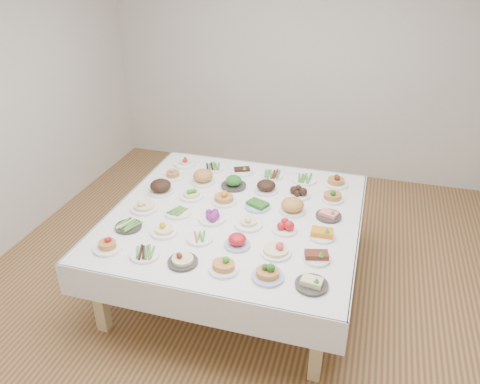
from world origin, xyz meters
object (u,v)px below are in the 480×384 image
(dish_18, at_px, (161,186))
(dish_0, at_px, (107,244))
(display_table, at_px, (235,220))
(dish_35, at_px, (336,179))

(dish_18, bearing_deg, dish_0, -90.46)
(dish_18, bearing_deg, display_table, -11.84)
(dish_18, distance_m, dish_35, 1.66)
(display_table, bearing_deg, dish_35, 44.87)
(dish_18, height_order, dish_35, dish_18)
(display_table, xyz_separation_m, dish_18, (-0.77, 0.16, 0.14))
(dish_0, xyz_separation_m, dish_18, (0.01, 0.94, 0.02))
(dish_0, xyz_separation_m, dish_35, (1.55, 1.54, 0.02))
(display_table, bearing_deg, dish_18, 168.16)
(display_table, relative_size, dish_35, 9.04)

